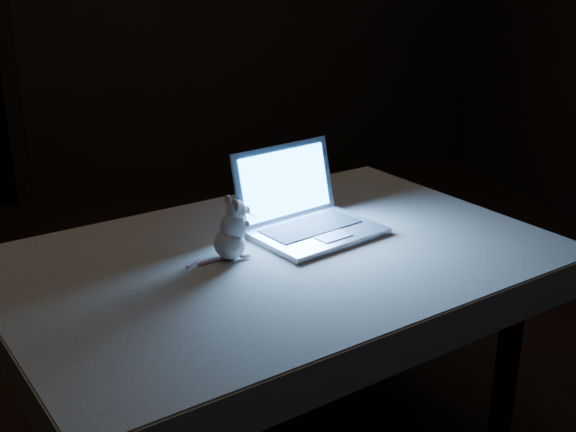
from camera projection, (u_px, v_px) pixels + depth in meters
name	position (u px, v px, depth m)	size (l,w,h in m)	color
table	(279.00, 371.00, 1.95)	(1.27, 0.82, 0.68)	black
tablecloth	(253.00, 271.00, 1.84)	(1.38, 0.92, 0.10)	beige
laptop	(318.00, 196.00, 1.90)	(0.33, 0.29, 0.22)	#A7A8AC
plush_mouse	(229.00, 229.00, 1.77)	(0.11, 0.11, 0.16)	silver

